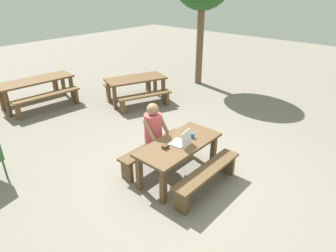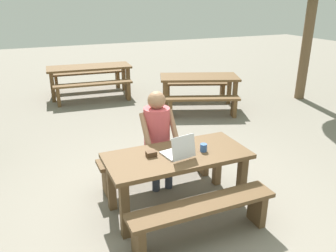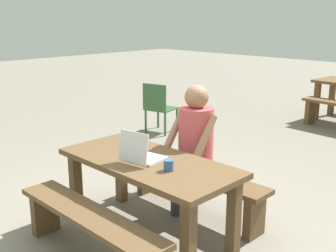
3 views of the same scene
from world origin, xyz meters
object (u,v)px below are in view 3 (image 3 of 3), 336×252
object	(u,v)px
small_pouch	(131,148)
plastic_chair	(159,107)
picnic_table_front	(148,172)
laptop	(141,154)
person_seated	(194,140)
coffee_mug	(169,165)

from	to	relation	value
small_pouch	plastic_chair	world-z (taller)	plastic_chair
picnic_table_front	plastic_chair	bearing A→B (deg)	134.30
laptop	plastic_chair	bearing A→B (deg)	-55.47
laptop	person_seated	bearing A→B (deg)	-99.52
picnic_table_front	laptop	size ratio (longest dim) A/B	4.65
small_pouch	coffee_mug	world-z (taller)	coffee_mug
laptop	person_seated	xyz separation A→B (m)	(0.01, 0.66, -0.02)
coffee_mug	person_seated	distance (m)	0.72
picnic_table_front	laptop	bearing A→B (deg)	-97.70
small_pouch	coffee_mug	distance (m)	0.61
small_pouch	plastic_chair	distance (m)	3.11
coffee_mug	person_seated	world-z (taller)	person_seated
coffee_mug	person_seated	xyz separation A→B (m)	(-0.31, 0.65, 0.00)
laptop	person_seated	distance (m)	0.66
picnic_table_front	person_seated	bearing A→B (deg)	90.14
person_seated	plastic_chair	world-z (taller)	person_seated
picnic_table_front	small_pouch	world-z (taller)	small_pouch
picnic_table_front	plastic_chair	world-z (taller)	plastic_chair
person_seated	small_pouch	bearing A→B (deg)	-118.43
laptop	small_pouch	xyz separation A→B (m)	(-0.28, 0.13, -0.04)
coffee_mug	plastic_chair	xyz separation A→B (m)	(-2.64, 2.45, -0.31)
picnic_table_front	coffee_mug	xyz separation A→B (m)	(0.31, -0.06, 0.16)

